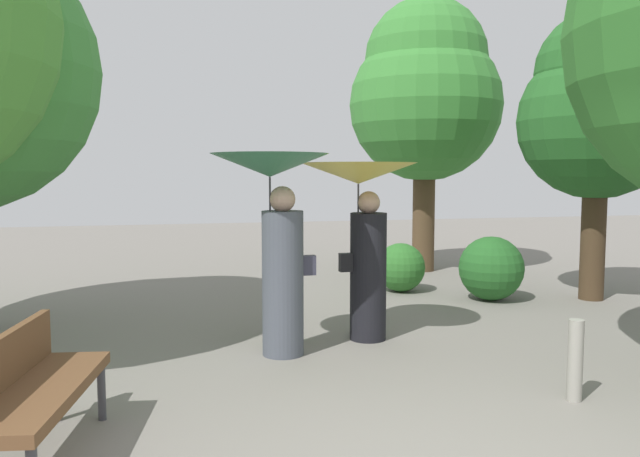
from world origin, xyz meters
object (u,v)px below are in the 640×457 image
(person_right, at_px, (362,213))
(tree_mid_right, at_px, (425,91))
(tree_far_back, at_px, (598,106))
(park_bench, at_px, (30,385))
(path_marker_post, at_px, (575,360))
(person_left, at_px, (276,218))

(person_right, bearing_deg, tree_mid_right, -33.23)
(tree_mid_right, relative_size, tree_far_back, 1.21)
(park_bench, distance_m, tree_far_back, 8.08)
(path_marker_post, bearing_deg, tree_far_back, 50.75)
(person_right, height_order, tree_mid_right, tree_mid_right)
(person_left, distance_m, tree_far_back, 5.41)
(person_right, xyz_separation_m, tree_mid_right, (2.63, 4.38, 1.96))
(person_left, height_order, park_bench, person_left)
(person_right, bearing_deg, tree_far_back, -74.20)
(person_left, bearing_deg, path_marker_post, -132.99)
(person_left, xyz_separation_m, park_bench, (-1.92, -1.95, -0.88))
(person_left, height_order, path_marker_post, person_left)
(park_bench, relative_size, path_marker_post, 2.33)
(tree_mid_right, height_order, path_marker_post, tree_mid_right)
(park_bench, xyz_separation_m, tree_far_back, (6.88, 3.58, 2.29))
(tree_far_back, bearing_deg, person_right, -161.94)
(park_bench, height_order, tree_far_back, tree_far_back)
(path_marker_post, bearing_deg, tree_mid_right, 76.99)
(person_left, relative_size, person_right, 1.04)
(person_left, height_order, tree_mid_right, tree_mid_right)
(tree_mid_right, bearing_deg, person_right, -120.97)
(person_left, relative_size, tree_mid_right, 0.40)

